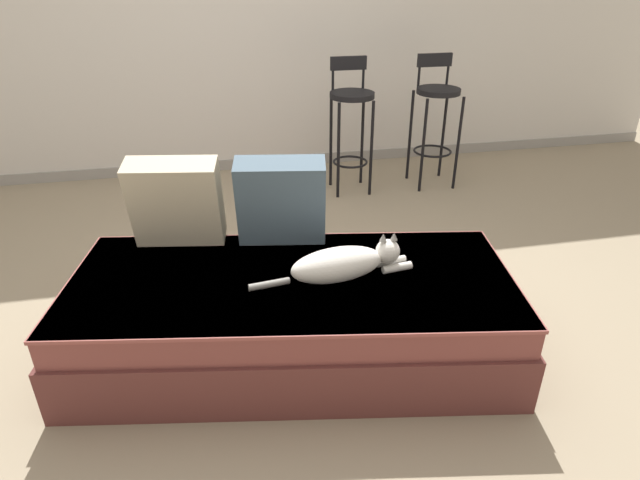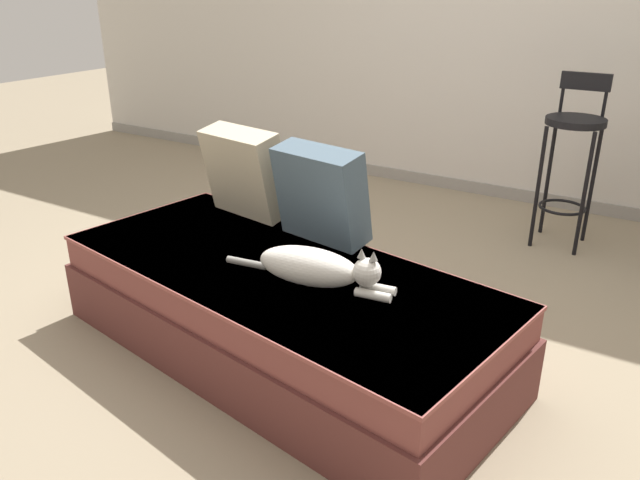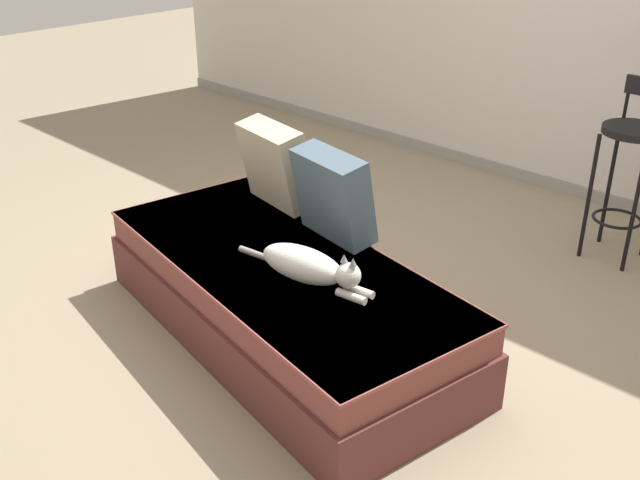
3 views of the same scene
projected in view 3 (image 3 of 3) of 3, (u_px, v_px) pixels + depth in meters
name	position (u px, v px, depth m)	size (l,w,h in m)	color
ground_plane	(339.00, 305.00, 3.91)	(16.00, 16.00, 0.00)	gray
wall_baseboard_trim	(548.00, 182.00, 5.30)	(8.00, 0.02, 0.09)	gray
couch	(283.00, 298.00, 3.55)	(2.13, 1.20, 0.42)	brown
throw_pillow_corner	(276.00, 165.00, 3.94)	(0.46, 0.30, 0.45)	beige
throw_pillow_middle	(334.00, 195.00, 3.58)	(0.46, 0.29, 0.44)	#4C6070
cat	(308.00, 266.00, 3.25)	(0.75, 0.22, 0.19)	white
bar_stool_near_window	(631.00, 154.00, 4.13)	(0.34, 0.34, 1.03)	black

